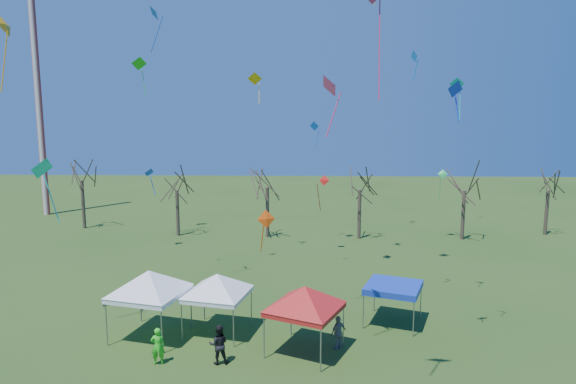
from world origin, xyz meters
The scene contains 29 objects.
ground centered at (0.00, 0.00, 0.00)m, with size 140.00×140.00×0.00m, color #2B4817.
radio_mast centered at (-28.00, 34.00, 12.50)m, with size 0.70×0.70×25.00m, color silver.
tree_0 centered at (-20.85, 27.38, 6.49)m, with size 3.83×3.83×8.44m.
tree_1 centered at (-10.77, 24.65, 5.79)m, with size 3.42×3.42×7.54m.
tree_2 centered at (-2.37, 24.38, 6.29)m, with size 3.71×3.71×8.18m.
tree_3 centered at (6.03, 24.04, 6.08)m, with size 3.59×3.59×7.91m.
tree_4 centered at (15.36, 24.00, 6.06)m, with size 3.58×3.58×7.89m.
tree_5 centered at (23.72, 26.07, 5.73)m, with size 3.39×3.39×7.46m.
tent_white_west centered at (-6.84, 2.92, 3.29)m, with size 4.49×4.49×4.08m.
tent_white_mid centered at (-3.46, 3.51, 2.98)m, with size 4.09×4.09×3.69m.
tent_red centered at (1.08, 1.43, 3.09)m, with size 4.07×4.07×3.83m.
tent_blue centered at (5.89, 5.02, 2.04)m, with size 3.62×3.62×2.21m.
person_dark centered at (-2.86, 0.19, 0.93)m, with size 0.90×0.70×1.86m, color black.
person_grey centered at (2.72, 1.87, 0.83)m, with size 0.98×0.41×1.67m, color slate.
person_green centered at (-5.65, 0.06, 0.87)m, with size 0.63×0.42×1.74m, color #2FD822.
kite_14 centered at (-12.95, 4.84, 8.49)m, with size 1.38×1.65×3.65m.
kite_22 centered at (2.59, 19.18, 5.90)m, with size 1.07×0.90×3.05m.
kite_17 centered at (9.56, 7.83, 12.95)m, with size 0.90×0.65×2.48m.
kite_7 centered at (-7.83, 9.32, 17.17)m, with size 1.02×1.09×2.74m.
kite_13 centered at (-11.76, 19.67, 6.50)m, with size 1.05×1.12×2.31m.
kite_18 centered at (7.14, 7.83, 14.48)m, with size 0.41×0.69×1.75m.
kite_8 centered at (-12.47, 1.62, 15.29)m, with size 0.63×1.22×3.55m.
kite_12 centered at (13.32, 23.91, 5.92)m, with size 0.96×0.69×2.72m.
kite_2 centered at (-13.75, 24.55, 15.70)m, with size 1.66×1.51×3.41m.
kite_27 centered at (2.10, 0.51, 12.55)m, with size 1.08×1.28×2.67m.
kite_11 centered at (-2.80, 18.04, 13.95)m, with size 1.17×0.76×2.43m.
kite_19 centered at (1.88, 22.66, 10.20)m, with size 0.91×0.78×2.38m.
kite_25 centered at (7.76, 1.84, 12.46)m, with size 0.95×0.74×1.90m.
kite_1 centered at (-0.94, 4.03, 5.97)m, with size 1.01×0.67×2.24m.
Camera 1 is at (1.03, -21.82, 11.48)m, focal length 32.00 mm.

